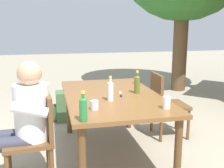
% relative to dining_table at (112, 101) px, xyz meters
% --- Properties ---
extents(ground_plane, '(24.00, 24.00, 0.00)m').
position_rel_dining_table_xyz_m(ground_plane, '(0.00, 0.00, -0.65)').
color(ground_plane, gray).
extents(dining_table, '(1.74, 1.04, 0.73)m').
position_rel_dining_table_xyz_m(dining_table, '(0.00, 0.00, 0.00)').
color(dining_table, brown).
rests_on(dining_table, ground_plane).
extents(chair_near_right, '(0.48, 0.48, 0.87)m').
position_rel_dining_table_xyz_m(chair_near_right, '(0.38, -0.82, -0.16)').
color(chair_near_right, brown).
rests_on(chair_near_right, ground_plane).
extents(chair_far_left, '(0.46, 0.46, 0.87)m').
position_rel_dining_table_xyz_m(chair_far_left, '(-0.39, 0.82, -0.16)').
color(chair_far_left, brown).
rests_on(chair_far_left, ground_plane).
extents(person_in_white_shirt, '(0.47, 0.61, 1.18)m').
position_rel_dining_table_xyz_m(person_in_white_shirt, '(0.39, -0.93, 0.00)').
color(person_in_white_shirt, white).
rests_on(person_in_white_shirt, ground_plane).
extents(bottle_clear, '(0.06, 0.06, 0.26)m').
position_rel_dining_table_xyz_m(bottle_clear, '(0.26, -0.08, 0.19)').
color(bottle_clear, white).
rests_on(bottle_clear, dining_table).
extents(bottle_olive, '(0.06, 0.06, 0.26)m').
position_rel_dining_table_xyz_m(bottle_olive, '(0.01, 0.29, 0.19)').
color(bottle_olive, '#566623').
rests_on(bottle_olive, dining_table).
extents(bottle_green, '(0.06, 0.06, 0.25)m').
position_rel_dining_table_xyz_m(bottle_green, '(0.80, -0.42, 0.19)').
color(bottle_green, '#287A38').
rests_on(bottle_green, dining_table).
extents(cup_glass, '(0.08, 0.08, 0.09)m').
position_rel_dining_table_xyz_m(cup_glass, '(0.51, -0.28, 0.12)').
color(cup_glass, silver).
rests_on(cup_glass, dining_table).
extents(cup_steel, '(0.07, 0.07, 0.09)m').
position_rel_dining_table_xyz_m(cup_steel, '(-0.49, 0.45, 0.12)').
color(cup_steel, '#B2B7BC').
rests_on(cup_steel, dining_table).
extents(cup_white, '(0.07, 0.07, 0.12)m').
position_rel_dining_table_xyz_m(cup_white, '(0.63, 0.38, 0.14)').
color(cup_white, white).
rests_on(cup_white, dining_table).
extents(table_knife, '(0.24, 0.07, 0.01)m').
position_rel_dining_table_xyz_m(table_knife, '(0.03, 0.09, 0.08)').
color(table_knife, silver).
rests_on(table_knife, dining_table).
extents(backpack_by_near_side, '(0.29, 0.25, 0.47)m').
position_rel_dining_table_xyz_m(backpack_by_near_side, '(-1.32, -0.52, -0.42)').
color(backpack_by_near_side, '#47663D').
rests_on(backpack_by_near_side, ground_plane).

